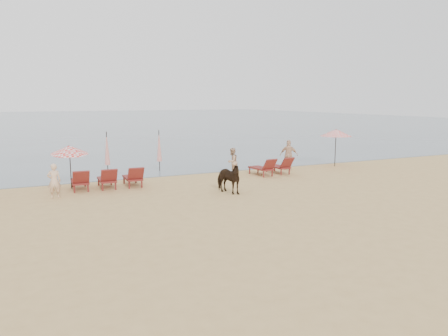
# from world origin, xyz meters

# --- Properties ---
(ground) EXTENTS (120.00, 120.00, 0.00)m
(ground) POSITION_xyz_m (0.00, 0.00, 0.00)
(ground) COLOR tan
(ground) RESTS_ON ground
(sea) EXTENTS (160.00, 140.00, 0.06)m
(sea) POSITION_xyz_m (0.00, 80.00, 0.00)
(sea) COLOR #51606B
(sea) RESTS_ON ground
(lounger_cluster_left) EXTENTS (3.21, 1.98, 0.69)m
(lounger_cluster_left) POSITION_xyz_m (-4.54, 8.06, 0.48)
(lounger_cluster_left) COLOR maroon
(lounger_cluster_left) RESTS_ON ground
(lounger_cluster_right) EXTENTS (2.03, 1.96, 0.67)m
(lounger_cluster_right) POSITION_xyz_m (4.37, 8.03, 0.46)
(lounger_cluster_right) COLOR maroon
(lounger_cluster_right) RESTS_ON ground
(umbrella_open_left_b) EXTENTS (1.65, 1.68, 2.10)m
(umbrella_open_left_b) POSITION_xyz_m (-6.06, 8.79, 1.82)
(umbrella_open_left_b) COLOR black
(umbrella_open_left_b) RESTS_ON ground
(umbrella_open_right) EXTENTS (1.90, 1.90, 2.31)m
(umbrella_open_right) POSITION_xyz_m (9.50, 8.97, 2.08)
(umbrella_open_right) COLOR black
(umbrella_open_right) RESTS_ON ground
(umbrella_closed_left) EXTENTS (0.29, 0.29, 2.40)m
(umbrella_closed_left) POSITION_xyz_m (-3.84, 11.68, 1.47)
(umbrella_closed_left) COLOR black
(umbrella_closed_left) RESTS_ON ground
(umbrella_closed_right) EXTENTS (0.29, 0.29, 2.38)m
(umbrella_closed_right) POSITION_xyz_m (-0.88, 11.83, 1.46)
(umbrella_closed_right) COLOR black
(umbrella_closed_right) RESTS_ON ground
(cow) EXTENTS (1.19, 1.75, 1.35)m
(cow) POSITION_xyz_m (0.05, 4.75, 0.68)
(cow) COLOR black
(cow) RESTS_ON ground
(beachgoer_left) EXTENTS (0.56, 0.39, 1.48)m
(beachgoer_left) POSITION_xyz_m (-6.92, 6.99, 0.74)
(beachgoer_left) COLOR #E0B18C
(beachgoer_left) RESTS_ON ground
(beachgoer_right_a) EXTENTS (0.92, 0.86, 1.51)m
(beachgoer_right_a) POSITION_xyz_m (2.30, 8.81, 0.75)
(beachgoer_right_a) COLOR tan
(beachgoer_right_a) RESTS_ON ground
(beachgoer_right_b) EXTENTS (1.10, 0.93, 1.77)m
(beachgoer_right_b) POSITION_xyz_m (6.11, 9.03, 0.88)
(beachgoer_right_b) COLOR #D8AB87
(beachgoer_right_b) RESTS_ON ground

